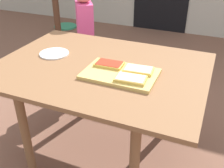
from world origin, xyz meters
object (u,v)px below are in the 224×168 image
(dining_table, at_px, (100,79))
(plate_white_left, at_px, (54,54))
(pizza_slice_near_right, at_px, (131,79))
(cutting_board, at_px, (120,74))
(pizza_slice_far_right, at_px, (138,70))
(garden_hose_coil, at_px, (65,26))
(child_left, at_px, (85,32))
(pizza_slice_far_left, at_px, (109,64))

(dining_table, xyz_separation_m, plate_white_left, (-0.37, 0.05, 0.10))
(dining_table, xyz_separation_m, pizza_slice_near_right, (0.25, -0.13, 0.12))
(pizza_slice_near_right, bearing_deg, dining_table, 151.94)
(dining_table, distance_m, cutting_board, 0.20)
(pizza_slice_far_right, distance_m, garden_hose_coil, 3.43)
(cutting_board, distance_m, pizza_slice_far_right, 0.11)
(dining_table, bearing_deg, pizza_slice_far_right, -2.53)
(pizza_slice_far_right, bearing_deg, child_left, 134.59)
(cutting_board, xyz_separation_m, child_left, (-0.68, 0.84, -0.10))
(child_left, bearing_deg, pizza_slice_far_left, -53.23)
(pizza_slice_far_left, height_order, child_left, child_left)
(child_left, bearing_deg, cutting_board, -51.04)
(pizza_slice_far_left, distance_m, plate_white_left, 0.44)
(pizza_slice_far_right, xyz_separation_m, pizza_slice_near_right, (-0.01, -0.12, 0.00))
(pizza_slice_far_right, xyz_separation_m, plate_white_left, (-0.62, 0.06, -0.02))
(cutting_board, height_order, pizza_slice_far_right, pizza_slice_far_right)
(dining_table, bearing_deg, pizza_slice_near_right, -28.06)
(pizza_slice_far_right, bearing_deg, garden_hose_coil, 129.80)
(dining_table, distance_m, plate_white_left, 0.38)
(pizza_slice_near_right, xyz_separation_m, garden_hose_coil, (-2.14, 2.69, -0.76))
(dining_table, xyz_separation_m, cutting_board, (0.16, -0.07, 0.10))
(cutting_board, bearing_deg, child_left, 128.96)
(child_left, relative_size, garden_hose_coil, 2.86)
(dining_table, height_order, garden_hose_coil, dining_table)
(child_left, bearing_deg, pizza_slice_near_right, -49.74)
(pizza_slice_far_right, bearing_deg, pizza_slice_near_right, -92.67)
(cutting_board, bearing_deg, plate_white_left, 167.85)
(cutting_board, distance_m, child_left, 1.08)
(pizza_slice_far_right, relative_size, garden_hose_coil, 0.46)
(dining_table, bearing_deg, child_left, 123.82)
(cutting_board, relative_size, pizza_slice_far_right, 2.38)
(cutting_board, relative_size, plate_white_left, 2.13)
(pizza_slice_far_left, height_order, plate_white_left, pizza_slice_far_left)
(pizza_slice_near_right, height_order, child_left, child_left)
(cutting_board, bearing_deg, garden_hose_coil, 127.96)
(pizza_slice_near_right, bearing_deg, child_left, 130.26)
(dining_table, bearing_deg, garden_hose_coil, 126.42)
(garden_hose_coil, bearing_deg, pizza_slice_far_left, -52.73)
(pizza_slice_near_right, height_order, garden_hose_coil, pizza_slice_near_right)
(cutting_board, xyz_separation_m, pizza_slice_near_right, (0.09, -0.06, 0.02))
(garden_hose_coil, bearing_deg, pizza_slice_near_right, -51.56)
(dining_table, distance_m, garden_hose_coil, 3.24)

